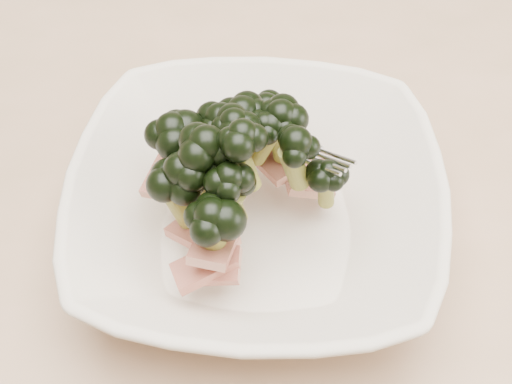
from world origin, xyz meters
TOP-DOWN VIEW (x-y plane):
  - dining_table at (0.00, 0.00)m, footprint 1.20×0.80m
  - broccoli_dish at (-0.00, -0.02)m, footprint 0.29×0.29m

SIDE VIEW (x-z plane):
  - dining_table at x=0.00m, z-range 0.28..1.03m
  - broccoli_dish at x=0.00m, z-range 0.73..0.85m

